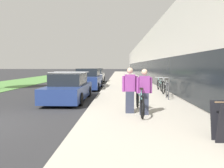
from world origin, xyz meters
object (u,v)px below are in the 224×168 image
object	(u,v)px
vintage_roadster_curbside	(89,80)
parked_sedan_far	(95,76)
cruiser_bike_middle	(160,85)
parked_sedan_curbside	(69,88)
person_rider	(144,92)
person_bystander	(130,90)
bike_rack_hoop	(167,89)
cruiser_bike_nearest	(165,88)
tandem_bicycle	(140,101)

from	to	relation	value
vintage_roadster_curbside	parked_sedan_far	xyz separation A→B (m)	(-0.17, 6.11, -0.03)
cruiser_bike_middle	parked_sedan_curbside	bearing A→B (deg)	-146.35
person_rider	cruiser_bike_middle	size ratio (longest dim) A/B	0.85
person_rider	vintage_roadster_curbside	world-z (taller)	person_rider
person_bystander	parked_sedan_curbside	xyz separation A→B (m)	(-2.98, 3.50, -0.29)
parked_sedan_curbside	person_bystander	bearing A→B (deg)	-49.60
person_rider	bike_rack_hoop	bearing A→B (deg)	66.20
parked_sedan_curbside	vintage_roadster_curbside	distance (m)	5.73
cruiser_bike_nearest	parked_sedan_curbside	distance (m)	5.34
person_bystander	cruiser_bike_nearest	xyz separation A→B (m)	(2.23, 4.68, -0.40)
cruiser_bike_middle	parked_sedan_far	bearing A→B (deg)	122.66
person_rider	person_bystander	bearing A→B (deg)	152.72
cruiser_bike_nearest	person_rider	bearing A→B (deg)	-109.54
person_rider	parked_sedan_curbside	size ratio (longest dim) A/B	0.33
person_bystander	cruiser_bike_nearest	world-z (taller)	person_bystander
bike_rack_hoop	vintage_roadster_curbside	xyz separation A→B (m)	(-4.83, 5.90, 0.08)
parked_sedan_curbside	parked_sedan_far	size ratio (longest dim) A/B	1.17
cruiser_bike_middle	parked_sedan_far	distance (m)	9.84
cruiser_bike_nearest	parked_sedan_curbside	size ratio (longest dim) A/B	0.38
cruiser_bike_nearest	vintage_roadster_curbside	size ratio (longest dim) A/B	0.40
cruiser_bike_nearest	parked_sedan_curbside	xyz separation A→B (m)	(-5.21, -1.18, 0.11)
tandem_bicycle	person_bystander	world-z (taller)	person_bystander
bike_rack_hoop	parked_sedan_far	distance (m)	13.01
parked_sedan_far	bike_rack_hoop	bearing A→B (deg)	-67.38
bike_rack_hoop	parked_sedan_curbside	xyz separation A→B (m)	(-5.04, 0.18, 0.00)
person_rider	bike_rack_hoop	size ratio (longest dim) A/B	1.85
tandem_bicycle	parked_sedan_curbside	world-z (taller)	parked_sedan_curbside
person_rider	person_bystander	size ratio (longest dim) A/B	0.97
cruiser_bike_middle	parked_sedan_far	size ratio (longest dim) A/B	0.45
tandem_bicycle	cruiser_bike_middle	xyz separation A→B (m)	(2.01, 6.97, -0.03)
bike_rack_hoop	person_rider	bearing A→B (deg)	-113.80
person_rider	bike_rack_hoop	world-z (taller)	person_rider
parked_sedan_curbside	person_rider	bearing A→B (deg)	-47.28
cruiser_bike_nearest	cruiser_bike_middle	xyz separation A→B (m)	(0.13, 2.37, -0.04)
cruiser_bike_middle	parked_sedan_far	world-z (taller)	parked_sedan_far
person_rider	parked_sedan_far	world-z (taller)	person_rider
bike_rack_hoop	cruiser_bike_nearest	distance (m)	1.38
tandem_bicycle	parked_sedan_curbside	xyz separation A→B (m)	(-3.33, 3.42, 0.11)
person_rider	vintage_roadster_curbside	distance (m)	10.02
bike_rack_hoop	vintage_roadster_curbside	size ratio (longest dim) A/B	0.18
tandem_bicycle	person_bystander	bearing A→B (deg)	-167.59
person_rider	parked_sedan_curbside	xyz separation A→B (m)	(-3.46, 3.75, -0.27)
tandem_bicycle	cruiser_bike_nearest	size ratio (longest dim) A/B	1.42
person_bystander	parked_sedan_curbside	distance (m)	4.60
parked_sedan_curbside	tandem_bicycle	bearing A→B (deg)	-45.75
tandem_bicycle	parked_sedan_far	bearing A→B (deg)	102.21
tandem_bicycle	bike_rack_hoop	xyz separation A→B (m)	(1.70, 3.25, 0.11)
vintage_roadster_curbside	parked_sedan_far	bearing A→B (deg)	91.63
cruiser_bike_nearest	cruiser_bike_middle	world-z (taller)	cruiser_bike_nearest
tandem_bicycle	bike_rack_hoop	distance (m)	3.67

